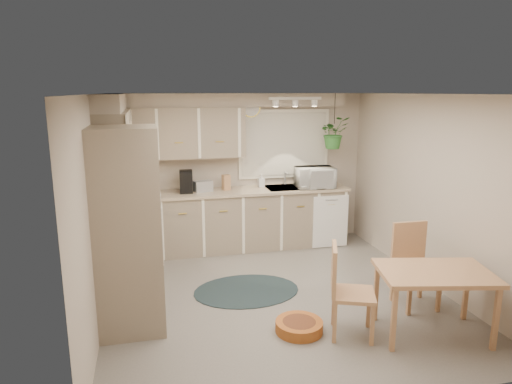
# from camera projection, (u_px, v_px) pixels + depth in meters

# --- Properties ---
(floor) EXTENTS (4.20, 4.20, 0.00)m
(floor) POSITION_uv_depth(u_px,v_px,m) (277.00, 295.00, 5.56)
(floor) COLOR slate
(floor) RESTS_ON ground
(ceiling) EXTENTS (4.20, 4.20, 0.00)m
(ceiling) POSITION_uv_depth(u_px,v_px,m) (279.00, 94.00, 5.04)
(ceiling) COLOR white
(ceiling) RESTS_ON wall_back
(wall_back) EXTENTS (4.00, 0.04, 2.40)m
(wall_back) POSITION_uv_depth(u_px,v_px,m) (242.00, 170.00, 7.29)
(wall_back) COLOR #AD9F8F
(wall_back) RESTS_ON floor
(wall_front) EXTENTS (4.00, 0.04, 2.40)m
(wall_front) POSITION_uv_depth(u_px,v_px,m) (358.00, 265.00, 3.30)
(wall_front) COLOR #AD9F8F
(wall_front) RESTS_ON floor
(wall_left) EXTENTS (0.04, 4.20, 2.40)m
(wall_left) POSITION_uv_depth(u_px,v_px,m) (97.00, 210.00, 4.84)
(wall_left) COLOR #AD9F8F
(wall_left) RESTS_ON floor
(wall_right) EXTENTS (0.04, 4.20, 2.40)m
(wall_right) POSITION_uv_depth(u_px,v_px,m) (430.00, 191.00, 5.75)
(wall_right) COLOR #AD9F8F
(wall_right) RESTS_ON floor
(base_cab_left) EXTENTS (0.60, 1.85, 0.90)m
(base_cab_left) POSITION_uv_depth(u_px,v_px,m) (133.00, 248.00, 5.91)
(base_cab_left) COLOR gray
(base_cab_left) RESTS_ON floor
(base_cab_back) EXTENTS (3.60, 0.60, 0.90)m
(base_cab_back) POSITION_uv_depth(u_px,v_px,m) (233.00, 221.00, 7.12)
(base_cab_back) COLOR gray
(base_cab_back) RESTS_ON floor
(counter_left) EXTENTS (0.64, 1.89, 0.04)m
(counter_left) POSITION_uv_depth(u_px,v_px,m) (131.00, 213.00, 5.81)
(counter_left) COLOR tan
(counter_left) RESTS_ON base_cab_left
(counter_back) EXTENTS (3.64, 0.64, 0.04)m
(counter_back) POSITION_uv_depth(u_px,v_px,m) (233.00, 192.00, 7.01)
(counter_back) COLOR tan
(counter_back) RESTS_ON base_cab_back
(oven_stack) EXTENTS (0.65, 0.65, 2.10)m
(oven_stack) POSITION_uv_depth(u_px,v_px,m) (128.00, 231.00, 4.59)
(oven_stack) COLOR gray
(oven_stack) RESTS_ON floor
(wall_oven_face) EXTENTS (0.02, 0.56, 0.58)m
(wall_oven_face) POSITION_uv_depth(u_px,v_px,m) (161.00, 229.00, 4.67)
(wall_oven_face) COLOR white
(wall_oven_face) RESTS_ON oven_stack
(upper_cab_left) EXTENTS (0.35, 2.00, 0.75)m
(upper_cab_left) POSITION_uv_depth(u_px,v_px,m) (116.00, 141.00, 5.70)
(upper_cab_left) COLOR gray
(upper_cab_left) RESTS_ON wall_left
(upper_cab_back) EXTENTS (2.00, 0.35, 0.75)m
(upper_cab_back) POSITION_uv_depth(u_px,v_px,m) (178.00, 133.00, 6.76)
(upper_cab_back) COLOR gray
(upper_cab_back) RESTS_ON wall_back
(soffit_left) EXTENTS (0.30, 2.00, 0.20)m
(soffit_left) POSITION_uv_depth(u_px,v_px,m) (111.00, 102.00, 5.59)
(soffit_left) COLOR #AD9F8F
(soffit_left) RESTS_ON wall_left
(soffit_back) EXTENTS (3.60, 0.30, 0.20)m
(soffit_back) POSITION_uv_depth(u_px,v_px,m) (230.00, 100.00, 6.87)
(soffit_back) COLOR #AD9F8F
(soffit_back) RESTS_ON wall_back
(cooktop) EXTENTS (0.52, 0.58, 0.02)m
(cooktop) POSITION_uv_depth(u_px,v_px,m) (131.00, 223.00, 5.26)
(cooktop) COLOR white
(cooktop) RESTS_ON counter_left
(range_hood) EXTENTS (0.40, 0.60, 0.14)m
(range_hood) POSITION_uv_depth(u_px,v_px,m) (126.00, 184.00, 5.15)
(range_hood) COLOR white
(range_hood) RESTS_ON upper_cab_left
(window_blinds) EXTENTS (1.40, 0.02, 1.00)m
(window_blinds) POSITION_uv_depth(u_px,v_px,m) (284.00, 144.00, 7.33)
(window_blinds) COLOR white
(window_blinds) RESTS_ON wall_back
(window_frame) EXTENTS (1.50, 0.02, 1.10)m
(window_frame) POSITION_uv_depth(u_px,v_px,m) (284.00, 144.00, 7.34)
(window_frame) COLOR white
(window_frame) RESTS_ON wall_back
(sink) EXTENTS (0.70, 0.48, 0.10)m
(sink) POSITION_uv_depth(u_px,v_px,m) (289.00, 190.00, 7.23)
(sink) COLOR #AEB0B6
(sink) RESTS_ON counter_back
(dishwasher_front) EXTENTS (0.58, 0.02, 0.83)m
(dishwasher_front) POSITION_uv_depth(u_px,v_px,m) (330.00, 222.00, 7.17)
(dishwasher_front) COLOR white
(dishwasher_front) RESTS_ON base_cab_back
(track_light_bar) EXTENTS (0.80, 0.04, 0.04)m
(track_light_bar) POSITION_uv_depth(u_px,v_px,m) (295.00, 98.00, 6.68)
(track_light_bar) COLOR white
(track_light_bar) RESTS_ON ceiling
(wall_clock) EXTENTS (0.30, 0.03, 0.30)m
(wall_clock) POSITION_uv_depth(u_px,v_px,m) (251.00, 108.00, 7.08)
(wall_clock) COLOR #DEC84E
(wall_clock) RESTS_ON wall_back
(dining_table) EXTENTS (1.23, 0.95, 0.69)m
(dining_table) POSITION_uv_depth(u_px,v_px,m) (432.00, 303.00, 4.60)
(dining_table) COLOR #AC7956
(dining_table) RESTS_ON floor
(chair_left) EXTENTS (0.57, 0.57, 0.94)m
(chair_left) POSITION_uv_depth(u_px,v_px,m) (353.00, 291.00, 4.56)
(chair_left) COLOR #AC7956
(chair_left) RESTS_ON floor
(chair_back) EXTENTS (0.45, 0.45, 0.96)m
(chair_back) POSITION_uv_depth(u_px,v_px,m) (417.00, 267.00, 5.18)
(chair_back) COLOR #AC7956
(chair_back) RESTS_ON floor
(braided_rug) EXTENTS (1.32, 0.99, 0.01)m
(braided_rug) POSITION_uv_depth(u_px,v_px,m) (246.00, 291.00, 5.67)
(braided_rug) COLOR black
(braided_rug) RESTS_ON floor
(pet_bed) EXTENTS (0.57, 0.57, 0.11)m
(pet_bed) POSITION_uv_depth(u_px,v_px,m) (299.00, 326.00, 4.71)
(pet_bed) COLOR #A24A20
(pet_bed) RESTS_ON floor
(microwave) EXTENTS (0.61, 0.36, 0.40)m
(microwave) POSITION_uv_depth(u_px,v_px,m) (315.00, 175.00, 7.17)
(microwave) COLOR white
(microwave) RESTS_ON counter_back
(soap_bottle) EXTENTS (0.10, 0.22, 0.10)m
(soap_bottle) POSITION_uv_depth(u_px,v_px,m) (261.00, 184.00, 7.26)
(soap_bottle) COLOR white
(soap_bottle) RESTS_ON counter_back
(hanging_plant) EXTENTS (0.48, 0.52, 0.39)m
(hanging_plant) POSITION_uv_depth(u_px,v_px,m) (334.00, 136.00, 7.11)
(hanging_plant) COLOR #2E6D2B
(hanging_plant) RESTS_ON ceiling
(coffee_maker) EXTENTS (0.21, 0.24, 0.34)m
(coffee_maker) POSITION_uv_depth(u_px,v_px,m) (186.00, 182.00, 6.82)
(coffee_maker) COLOR black
(coffee_maker) RESTS_ON counter_back
(toaster) EXTENTS (0.30, 0.22, 0.16)m
(toaster) POSITION_uv_depth(u_px,v_px,m) (203.00, 186.00, 6.92)
(toaster) COLOR #AEB0B6
(toaster) RESTS_ON counter_back
(knife_block) EXTENTS (0.13, 0.13, 0.24)m
(knife_block) POSITION_uv_depth(u_px,v_px,m) (226.00, 182.00, 7.02)
(knife_block) COLOR #AC7956
(knife_block) RESTS_ON counter_back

